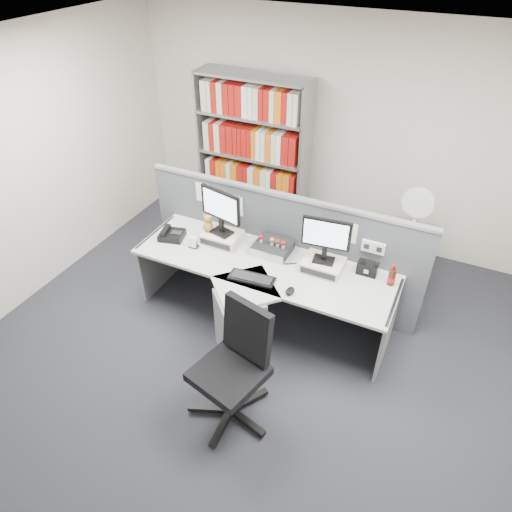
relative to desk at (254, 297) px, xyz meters
The scene contains 21 objects.
ground 0.75m from the desk, 90.00° to the right, with size 5.50×5.50×0.00m, color #303239.
room_shell 1.46m from the desk, 90.00° to the right, with size 5.04×5.54×2.72m.
partition 0.68m from the desk, 89.59° to the left, with size 3.00×0.08×1.27m.
desk is the anchor object (origin of this frame).
monitor_riser_left 0.74m from the desk, 145.14° to the left, with size 0.38×0.31×0.10m.
monitor_riser_right 0.74m from the desk, 34.67° to the left, with size 0.38×0.31×0.10m.
monitor_left 0.94m from the desk, 145.00° to the left, with size 0.48×0.20×0.49m.
monitor_right 0.93m from the desk, 34.80° to the left, with size 0.45×0.17×0.46m.
desktop_pc 0.54m from the desk, 89.72° to the left, with size 0.36×0.32×0.10m.
figurines 0.59m from the desk, 87.66° to the left, with size 0.29×0.05×0.09m.
keyboard 0.28m from the desk, 82.90° to the right, with size 0.45×0.20×0.03m.
mouse 0.50m from the desk, 10.18° to the right, with size 0.07×0.12×0.04m, color black.
desk_phone 1.12m from the desk, 169.06° to the left, with size 0.29×0.28×0.11m.
desk_calendar 0.84m from the desk, 168.06° to the left, with size 0.10×0.08×0.12m.
plush_toy 0.90m from the desk, 152.61° to the left, with size 0.11×0.11×0.19m.
speaker 1.12m from the desk, 27.68° to the left, with size 0.19×0.11×0.13m, color black.
cola_bottle 1.31m from the desk, 20.23° to the left, with size 0.07×0.07×0.22m.
shelving_unit 2.12m from the desk, 115.96° to the left, with size 1.41×0.40×2.00m.
filing_cabinet 1.85m from the desk, 49.39° to the left, with size 0.45×0.61×0.70m.
desk_fan 1.94m from the desk, 49.38° to the left, with size 0.33×0.20×0.56m.
office_chair 0.94m from the desk, 72.93° to the right, with size 0.71×0.71×1.08m.
Camera 1 is at (1.48, -2.44, 3.47)m, focal length 32.44 mm.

